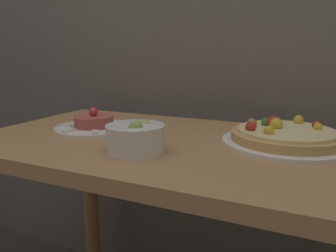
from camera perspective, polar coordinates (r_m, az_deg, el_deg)
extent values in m
cube|color=#AD7F51|center=(0.87, 0.14, -3.46)|extent=(1.05, 0.60, 0.03)
cylinder|color=#AD7F51|center=(1.44, -13.27, -13.61)|extent=(0.06, 0.06, 0.73)
cylinder|color=white|center=(0.87, 19.81, -2.70)|extent=(0.32, 0.32, 0.01)
cylinder|color=tan|center=(0.87, 19.89, -1.70)|extent=(0.27, 0.27, 0.02)
cylinder|color=beige|center=(0.87, 19.96, -0.77)|extent=(0.24, 0.24, 0.01)
sphere|color=#B22D23|center=(0.83, 14.19, -0.16)|extent=(0.03, 0.03, 0.03)
sphere|color=#B22D23|center=(0.88, 17.88, 0.58)|extent=(0.04, 0.04, 0.04)
sphere|color=gold|center=(0.80, 17.17, -0.81)|extent=(0.02, 0.02, 0.02)
sphere|color=gold|center=(0.95, 21.80, 0.95)|extent=(0.03, 0.03, 0.03)
sphere|color=#387F33|center=(0.90, 16.64, 0.61)|extent=(0.02, 0.02, 0.02)
sphere|color=gold|center=(0.89, 24.64, -0.17)|extent=(0.02, 0.02, 0.02)
sphere|color=gold|center=(0.87, 18.31, 0.29)|extent=(0.03, 0.03, 0.03)
sphere|color=#997047|center=(0.87, 14.41, 0.48)|extent=(0.03, 0.03, 0.03)
sphere|color=#387F33|center=(0.92, 18.44, 0.73)|extent=(0.02, 0.02, 0.02)
sphere|color=#B22D23|center=(0.91, 24.41, 0.15)|extent=(0.02, 0.02, 0.02)
cylinder|color=white|center=(1.00, -12.72, -0.36)|extent=(0.23, 0.23, 0.01)
cylinder|color=#B2514C|center=(1.00, -12.78, 0.82)|extent=(0.12, 0.12, 0.03)
sphere|color=#E0384C|center=(0.99, -12.86, 2.47)|extent=(0.03, 0.03, 0.03)
cube|color=white|center=(0.95, -8.57, -0.37)|extent=(0.04, 0.02, 0.01)
cube|color=white|center=(1.03, -8.04, 0.56)|extent=(0.04, 0.04, 0.01)
cube|color=white|center=(1.08, -10.85, 1.05)|extent=(0.02, 0.04, 0.01)
cube|color=white|center=(1.08, -14.85, 0.85)|extent=(0.04, 0.03, 0.01)
cube|color=white|center=(1.02, -17.51, 0.07)|extent=(0.04, 0.03, 0.01)
cube|color=white|center=(0.95, -16.76, -0.80)|extent=(0.02, 0.04, 0.01)
cube|color=white|center=(0.92, -12.61, -1.03)|extent=(0.04, 0.04, 0.01)
cylinder|color=white|center=(0.75, -5.68, -2.20)|extent=(0.14, 0.14, 0.06)
sphere|color=#668E42|center=(0.74, -5.43, -0.30)|extent=(0.03, 0.03, 0.03)
sphere|color=#8EA34C|center=(0.73, -5.62, -0.49)|extent=(0.03, 0.03, 0.03)
sphere|color=#B7BC70|center=(0.77, -4.11, 0.16)|extent=(0.03, 0.03, 0.03)
sphere|color=#B7BC70|center=(0.75, -5.63, -0.18)|extent=(0.03, 0.03, 0.03)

